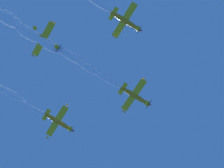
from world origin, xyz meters
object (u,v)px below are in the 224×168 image
Objects in this scene: airplane_right_wingman at (126,21)px; airplane_left_wingman at (59,122)px; airplane_lead at (135,96)px; airplane_slot_tail at (45,40)px.

airplane_left_wingman is at bearing 70.37° from airplane_right_wingman.
airplane_right_wingman is at bearing -150.80° from airplane_lead.
airplane_lead is 1.00× the size of airplane_left_wingman.
airplane_lead is 0.99× the size of airplane_right_wingman.
airplane_right_wingman is (-13.34, -7.46, 1.54)m from airplane_lead.
airplane_left_wingman reaches higher than airplane_lead.
airplane_left_wingman is 1.00× the size of airplane_slot_tail.
airplane_lead is 15.36m from airplane_right_wingman.
airplane_right_wingman is at bearing -66.36° from airplane_slot_tail.
airplane_left_wingman is 0.99× the size of airplane_right_wingman.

